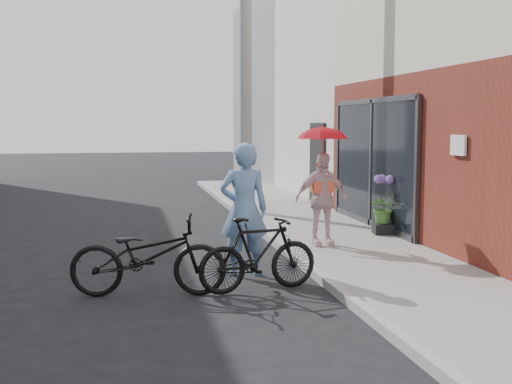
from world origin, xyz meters
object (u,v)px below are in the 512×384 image
object	(u,v)px
utility_pole	(246,63)
officer	(244,210)
bike_right	(258,254)
kimono_woman	(322,199)
planter	(383,229)
bike_left	(148,256)

from	to	relation	value
utility_pole	officer	bearing A→B (deg)	-101.08
utility_pole	bike_right	bearing A→B (deg)	-99.42
kimono_woman	planter	distance (m)	1.80
planter	kimono_woman	bearing A→B (deg)	-150.64
utility_pole	officer	xyz separation A→B (m)	(-1.11, -5.65, -2.56)
kimono_woman	officer	bearing A→B (deg)	-142.67
officer	bike_left	bearing A→B (deg)	36.55
utility_pole	bike_right	world-z (taller)	utility_pole
planter	bike_right	bearing A→B (deg)	-134.45
officer	planter	xyz separation A→B (m)	(3.01, 2.15, -0.72)
utility_pole	bike_right	distance (m)	7.29
utility_pole	planter	bearing A→B (deg)	-61.51
officer	bike_left	world-z (taller)	officer
bike_left	planter	size ratio (longest dim) A/B	5.30
officer	kimono_woman	bearing A→B (deg)	-134.09
officer	bike_right	distance (m)	1.00
bike_left	bike_right	distance (m)	1.38
officer	planter	world-z (taller)	officer
kimono_woman	planter	world-z (taller)	kimono_woman
bike_left	planter	bearing A→B (deg)	-47.08
utility_pole	planter	xyz separation A→B (m)	(1.90, -3.50, -3.28)
officer	kimono_woman	world-z (taller)	officer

